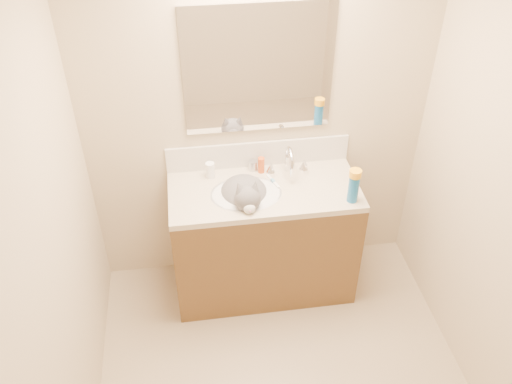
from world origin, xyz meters
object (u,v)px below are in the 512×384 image
object	(u,v)px
amber_bottle	(261,165)
spray_can	(353,189)
vanity_cabinet	(264,242)
cat	(245,196)
silver_jar	(253,165)
basin	(246,202)
pill_bottle	(210,170)
faucet	(289,163)

from	to	relation	value
amber_bottle	spray_can	distance (m)	0.63
vanity_cabinet	cat	xyz separation A→B (m)	(-0.13, -0.03, 0.43)
silver_jar	spray_can	distance (m)	0.69
basin	spray_can	bearing A→B (deg)	-14.36
vanity_cabinet	amber_bottle	size ratio (longest dim) A/B	11.08
basin	cat	world-z (taller)	cat
amber_bottle	pill_bottle	bearing A→B (deg)	-178.85
amber_bottle	silver_jar	bearing A→B (deg)	145.54
pill_bottle	amber_bottle	xyz separation A→B (m)	(0.33, 0.01, 0.00)
faucet	amber_bottle	xyz separation A→B (m)	(-0.17, 0.05, -0.03)
pill_bottle	spray_can	xyz separation A→B (m)	(0.83, -0.37, 0.04)
vanity_cabinet	silver_jar	distance (m)	0.53
spray_can	faucet	bearing A→B (deg)	135.15
basin	silver_jar	distance (m)	0.28
vanity_cabinet	amber_bottle	distance (m)	0.54
vanity_cabinet	spray_can	world-z (taller)	spray_can
vanity_cabinet	pill_bottle	xyz separation A→B (m)	(-0.32, 0.18, 0.50)
cat	silver_jar	distance (m)	0.27
faucet	amber_bottle	bearing A→B (deg)	164.71
basin	cat	bearing A→B (deg)	169.26
vanity_cabinet	amber_bottle	world-z (taller)	amber_bottle
cat	spray_can	bearing A→B (deg)	-15.74
faucet	spray_can	size ratio (longest dim) A/B	1.59
faucet	spray_can	xyz separation A→B (m)	(0.33, -0.33, 0.00)
cat	amber_bottle	world-z (taller)	cat
faucet	silver_jar	size ratio (longest dim) A/B	4.19
vanity_cabinet	pill_bottle	distance (m)	0.62
silver_jar	faucet	bearing A→B (deg)	-20.01
faucet	cat	size ratio (longest dim) A/B	0.64
cat	silver_jar	size ratio (longest dim) A/B	6.50
basin	amber_bottle	distance (m)	0.28
basin	amber_bottle	xyz separation A→B (m)	(0.13, 0.21, 0.12)
faucet	pill_bottle	size ratio (longest dim) A/B	2.65
spray_can	basin	bearing A→B (deg)	165.64
vanity_cabinet	cat	world-z (taller)	cat
cat	vanity_cabinet	bearing A→B (deg)	11.38
basin	spray_can	xyz separation A→B (m)	(0.63, -0.16, 0.16)
basin	pill_bottle	world-z (taller)	pill_bottle
pill_bottle	spray_can	world-z (taller)	spray_can
basin	silver_jar	world-z (taller)	silver_jar
faucet	spray_can	world-z (taller)	faucet
pill_bottle	silver_jar	bearing A→B (deg)	8.02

